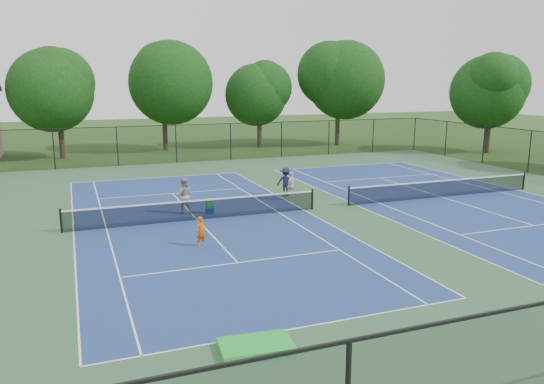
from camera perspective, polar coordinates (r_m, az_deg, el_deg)
name	(u,v)px	position (r m, az deg, el deg)	size (l,w,h in m)	color
ground	(331,208)	(27.54, 6.31, -1.69)	(140.00, 140.00, 0.00)	#234716
court_pad	(331,208)	(27.54, 6.31, -1.68)	(36.00, 36.00, 0.01)	#325938
tennis_court_left	(197,218)	(25.18, -8.03, -2.81)	(12.00, 23.83, 1.07)	navy
tennis_court_right	(442,196)	(31.29, 17.81, -0.37)	(12.00, 23.83, 1.07)	navy
perimeter_fence	(331,177)	(27.21, 6.39, 1.59)	(36.08, 36.08, 3.02)	black
tree_back_a	(57,85)	(47.78, -22.11, 10.57)	(6.80, 6.80, 9.15)	#2D2116
tree_back_b	(163,79)	(50.46, -11.67, 11.85)	(7.60, 7.60, 10.03)	#2D2116
tree_back_c	(259,91)	(51.77, -1.38, 10.85)	(6.00, 6.00, 8.40)	#2D2116
tree_back_d	(339,76)	(54.07, 7.18, 12.23)	(7.80, 7.80, 10.37)	#2D2116
tree_side_e	(492,88)	(51.72, 22.55, 10.32)	(6.60, 6.60, 8.87)	#2D2116
child_player	(201,232)	(21.12, -7.62, -4.24)	(0.44, 0.29, 1.22)	#D2590E
instructor	(184,196)	(26.35, -9.47, -0.38)	(0.88, 0.69, 1.81)	#98979A
bystander_a	(291,186)	(28.96, 2.09, 0.68)	(0.94, 0.39, 1.61)	silver
bystander_b	(286,182)	(30.03, 1.50, 1.11)	(1.06, 0.61, 1.64)	#1C1B3B
ball_crate	(210,211)	(26.26, -6.72, -2.01)	(0.37, 0.32, 0.32)	navy
ball_hopper	(209,203)	(26.17, -6.74, -1.21)	(0.34, 0.28, 0.43)	green
green_tarp	(256,346)	(13.44, -1.73, -16.25)	(1.78, 1.06, 0.18)	green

